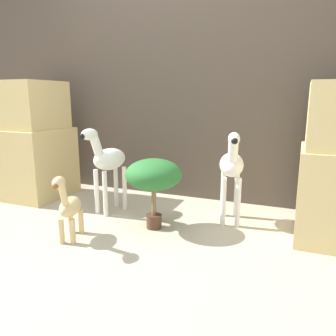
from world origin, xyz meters
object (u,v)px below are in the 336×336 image
Objects in this scene: potted_palm_front at (154,176)px; zebra_left at (107,161)px; zebra_right at (232,167)px; giraffe_figurine at (69,206)px.

zebra_left is at bearing 160.96° from potted_palm_front.
zebra_right is 1.05m from zebra_left.
zebra_right is 1.00× the size of zebra_left.
zebra_right is 0.62m from potted_palm_front.
potted_palm_front is (0.46, 0.42, 0.16)m from giraffe_figurine.
giraffe_figurine is at bearing -84.42° from zebra_left.
zebra_right and zebra_left have the same top height.
zebra_left is at bearing 95.58° from giraffe_figurine.
zebra_left is (-1.04, -0.16, 0.00)m from zebra_right.
zebra_left is at bearing -171.11° from zebra_right.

